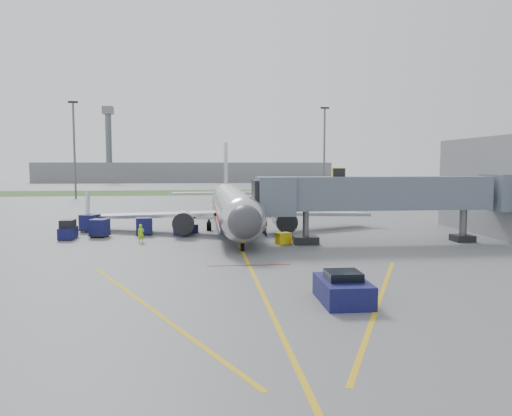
{
  "coord_description": "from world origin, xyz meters",
  "views": [
    {
      "loc": [
        -3.29,
        -39.06,
        7.21
      ],
      "look_at": [
        1.63,
        6.48,
        3.2
      ],
      "focal_mm": 35.0,
      "sensor_mm": 36.0,
      "label": 1
    }
  ],
  "objects": [
    {
      "name": "ground",
      "position": [
        0.0,
        0.0,
        0.0
      ],
      "size": [
        400.0,
        400.0,
        0.0
      ],
      "primitive_type": "plane",
      "color": "#565659",
      "rests_on": "ground"
    },
    {
      "name": "airliner",
      "position": [
        0.0,
        15.25,
        2.65
      ],
      "size": [
        32.1,
        35.67,
        10.25
      ],
      "color": "silver",
      "rests_on": "ground"
    },
    {
      "name": "baggage_cart_b",
      "position": [
        -9.24,
        12.69,
        0.9
      ],
      "size": [
        1.75,
        1.75,
        1.77
      ],
      "color": "#0C0F38",
      "rests_on": "ground"
    },
    {
      "name": "belt_loader",
      "position": [
        -5.0,
        13.03,
        0.48
      ],
      "size": [
        2.6,
        4.02,
        1.92
      ],
      "color": "#0C0F38",
      "rests_on": "ground"
    },
    {
      "name": "pushback_tug",
      "position": [
        4.0,
        -14.04,
        0.69
      ],
      "size": [
        2.45,
        3.97,
        1.64
      ],
      "color": "#0C0F38",
      "rests_on": "ground"
    },
    {
      "name": "apron_markings",
      "position": [
        0.0,
        -7.4,
        0.0
      ],
      "size": [
        21.52,
        50.0,
        0.01
      ],
      "color": "gold",
      "rests_on": "ground"
    },
    {
      "name": "distant_terminal",
      "position": [
        -10.0,
        170.0,
        4.0
      ],
      "size": [
        120.0,
        14.0,
        8.0
      ],
      "primitive_type": "cube",
      "color": "slate",
      "rests_on": "ground"
    },
    {
      "name": "grass_strip",
      "position": [
        0.0,
        90.0,
        0.01
      ],
      "size": [
        300.0,
        25.0,
        0.01
      ],
      "primitive_type": "cube",
      "color": "#2D4C1E",
      "rests_on": "ground"
    },
    {
      "name": "baggage_tug",
      "position": [
        -16.32,
        10.65,
        0.83
      ],
      "size": [
        1.45,
        2.71,
        1.87
      ],
      "color": "#0C0F38",
      "rests_on": "ground"
    },
    {
      "name": "ground_power_cart",
      "position": [
        4.0,
        5.38,
        0.5
      ],
      "size": [
        1.51,
        1.28,
        1.02
      ],
      "color": "yellow",
      "rests_on": "ground"
    },
    {
      "name": "jet_bridge",
      "position": [
        12.86,
        5.0,
        4.47
      ],
      "size": [
        25.3,
        4.0,
        6.9
      ],
      "color": "slate",
      "rests_on": "ground"
    },
    {
      "name": "control_tower",
      "position": [
        -40.0,
        165.0,
        17.33
      ],
      "size": [
        4.0,
        4.0,
        30.0
      ],
      "color": "#595B60",
      "rests_on": "ground"
    },
    {
      "name": "ramp_worker",
      "position": [
        -8.98,
        7.57,
        0.85
      ],
      "size": [
        0.72,
        0.61,
        1.69
      ],
      "primitive_type": "imported",
      "rotation": [
        0.0,
        0.0,
        0.38
      ],
      "color": "#A7E71B",
      "rests_on": "ground"
    },
    {
      "name": "light_mast_left",
      "position": [
        -30.0,
        70.0,
        10.78
      ],
      "size": [
        2.0,
        0.44,
        20.4
      ],
      "color": "#595B60",
      "rests_on": "ground"
    },
    {
      "name": "baggage_cart_a",
      "position": [
        -15.31,
        15.64,
        0.95
      ],
      "size": [
        2.21,
        2.21,
        1.86
      ],
      "color": "#0C0F38",
      "rests_on": "ground"
    },
    {
      "name": "baggage_cart_c",
      "position": [
        -13.49,
        11.55,
        0.91
      ],
      "size": [
        1.96,
        1.96,
        1.79
      ],
      "color": "#0C0F38",
      "rests_on": "ground"
    },
    {
      "name": "light_mast_right",
      "position": [
        25.0,
        75.0,
        10.78
      ],
      "size": [
        2.0,
        0.44,
        20.4
      ],
      "color": "#595B60",
      "rests_on": "ground"
    }
  ]
}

